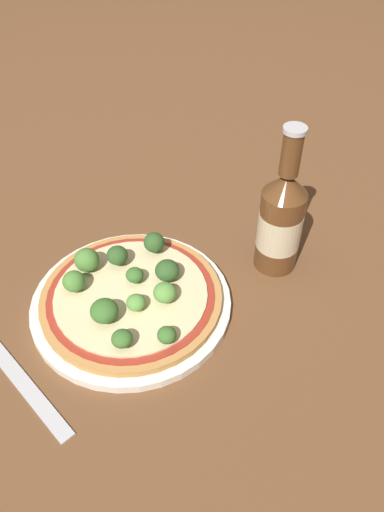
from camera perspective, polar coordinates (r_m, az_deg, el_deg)
The scene contains 16 objects.
ground_plane at distance 0.69m, azimuth -8.80°, elevation -4.55°, with size 3.00×3.00×0.00m, color brown.
plate at distance 0.67m, azimuth -6.92°, elevation -5.35°, with size 0.27×0.27×0.01m.
pizza at distance 0.66m, azimuth -6.96°, elevation -4.61°, with size 0.24×0.24×0.01m.
broccoli_floret_0 at distance 0.59m, azimuth -8.00°, elevation -9.35°, with size 0.03×0.03×0.02m.
broccoli_floret_1 at distance 0.70m, azimuth -4.35°, elevation 1.55°, with size 0.03×0.03×0.03m.
broccoli_floret_2 at distance 0.63m, azimuth -6.42°, elevation -5.31°, with size 0.02×0.02×0.02m.
broccoli_floret_3 at distance 0.66m, azimuth -2.85°, elevation -1.67°, with size 0.03×0.03×0.03m.
broccoli_floret_4 at distance 0.66m, azimuth -13.34°, elevation -2.84°, with size 0.03×0.03×0.03m.
broccoli_floret_5 at distance 0.66m, azimuth -6.57°, elevation -2.18°, with size 0.02×0.02×0.02m.
broccoli_floret_6 at distance 0.69m, azimuth -11.94°, elevation -0.44°, with size 0.03×0.03×0.03m.
broccoli_floret_7 at distance 0.62m, azimuth -9.99°, elevation -6.19°, with size 0.04×0.04×0.03m.
broccoli_floret_8 at distance 0.60m, azimuth -2.90°, elevation -9.02°, with size 0.02×0.02×0.02m.
broccoli_floret_9 at distance 0.69m, azimuth -8.53°, elevation 0.07°, with size 0.03×0.03×0.03m.
broccoli_floret_10 at distance 0.64m, azimuth -3.12°, elevation -4.19°, with size 0.03×0.03×0.03m.
beer_bottle at distance 0.69m, azimuth 10.10°, elevation 4.04°, with size 0.06×0.06×0.22m.
fork at distance 0.63m, azimuth -18.66°, elevation -13.68°, with size 0.06×0.19×0.00m.
Camera 1 is at (-0.15, -0.44, 0.51)m, focal length 35.00 mm.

